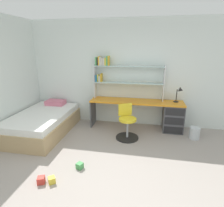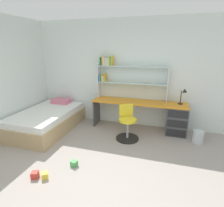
% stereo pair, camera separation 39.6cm
% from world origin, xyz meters
% --- Properties ---
extents(ground_plane, '(6.01, 6.15, 0.02)m').
position_xyz_m(ground_plane, '(0.00, 0.00, -0.01)').
color(ground_plane, '#9E938C').
extents(room_shell, '(6.01, 6.15, 2.71)m').
position_xyz_m(room_shell, '(-1.28, 1.29, 1.35)').
color(room_shell, silver).
rests_on(room_shell, ground_plane).
extents(desk, '(2.31, 0.51, 0.73)m').
position_xyz_m(desk, '(0.96, 2.30, 0.42)').
color(desk, orange).
rests_on(desk, ground_plane).
extents(bookshelf_hutch, '(1.76, 0.22, 1.08)m').
position_xyz_m(bookshelf_hutch, '(-0.16, 2.44, 1.40)').
color(bookshelf_hutch, silver).
rests_on(bookshelf_hutch, desk).
extents(desk_lamp, '(0.20, 0.17, 0.38)m').
position_xyz_m(desk_lamp, '(1.35, 2.33, 0.98)').
color(desk_lamp, black).
rests_on(desk_lamp, desk).
extents(swivel_chair, '(0.52, 0.52, 0.78)m').
position_xyz_m(swivel_chair, '(0.17, 1.70, 0.31)').
color(swivel_chair, black).
rests_on(swivel_chair, ground_plane).
extents(bed_platform, '(1.20, 1.94, 0.62)m').
position_xyz_m(bed_platform, '(-1.88, 1.60, 0.25)').
color(bed_platform, tan).
rests_on(bed_platform, ground_plane).
extents(waste_bin, '(0.23, 0.23, 0.27)m').
position_xyz_m(waste_bin, '(1.70, 1.94, 0.14)').
color(waste_bin, silver).
rests_on(waste_bin, ground_plane).
extents(toy_block_yellow_0, '(0.14, 0.14, 0.10)m').
position_xyz_m(toy_block_yellow_0, '(-0.80, -0.01, 0.05)').
color(toy_block_yellow_0, gold).
rests_on(toy_block_yellow_0, ground_plane).
extents(toy_block_red_1, '(0.14, 0.14, 0.11)m').
position_xyz_m(toy_block_red_1, '(-0.96, -0.05, 0.05)').
color(toy_block_red_1, red).
rests_on(toy_block_red_1, ground_plane).
extents(toy_block_green_2, '(0.13, 0.13, 0.10)m').
position_xyz_m(toy_block_green_2, '(-0.51, 0.41, 0.05)').
color(toy_block_green_2, '#479E51').
rests_on(toy_block_green_2, ground_plane).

